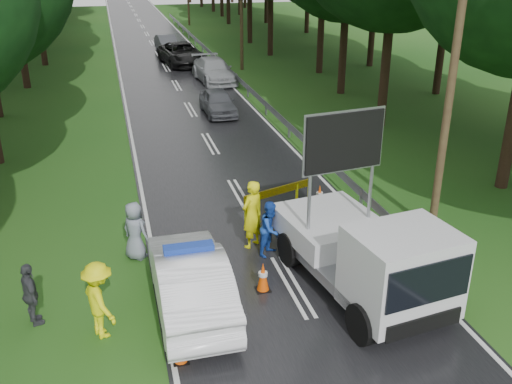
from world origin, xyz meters
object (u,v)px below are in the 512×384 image
object	(u,v)px
police_sedan	(190,280)
civilian	(271,228)
officer	(252,215)
queue_car_first	(218,102)
queue_car_fourth	(167,44)
queue_car_second	(214,70)
queue_car_third	(182,54)
work_truck	(368,254)
barrier	(278,195)

from	to	relation	value
police_sedan	civilian	size ratio (longest dim) A/B	2.94
officer	queue_car_first	xyz separation A→B (m)	(1.78, 14.42, -0.38)
queue_car_fourth	police_sedan	bearing A→B (deg)	-100.57
queue_car_second	queue_car_third	size ratio (longest dim) A/B	0.89
work_truck	queue_car_fourth	xyz separation A→B (m)	(-0.80, 37.68, -0.51)
queue_car_first	officer	bearing A→B (deg)	-97.95
queue_car_first	queue_car_fourth	distance (m)	20.06
queue_car_first	queue_car_fourth	world-z (taller)	queue_car_fourth
police_sedan	barrier	world-z (taller)	police_sedan
police_sedan	queue_car_first	distance (m)	17.51
work_truck	civilian	world-z (taller)	work_truck
queue_car_first	queue_car_fourth	xyz separation A→B (m)	(-0.45, 20.06, 0.03)
barrier	civilian	size ratio (longest dim) A/B	1.53
officer	queue_car_fourth	xyz separation A→B (m)	(1.33, 34.48, -0.35)
work_truck	officer	bearing A→B (deg)	115.27
queue_car_third	civilian	bearing A→B (deg)	-99.87
queue_car_first	queue_car_fourth	bearing A→B (deg)	90.36
work_truck	queue_car_first	size ratio (longest dim) A/B	1.51
officer	civilian	xyz separation A→B (m)	(0.42, -0.56, -0.22)
queue_car_third	queue_car_first	bearing A→B (deg)	-97.25
work_truck	barrier	world-z (taller)	work_truck
police_sedan	queue_car_third	bearing A→B (deg)	-97.64
civilian	queue_car_first	size ratio (longest dim) A/B	0.42
queue_car_third	queue_car_fourth	distance (m)	6.02
police_sedan	queue_car_second	bearing A→B (deg)	-102.20
civilian	queue_car_third	distance (m)	29.07
civilian	queue_car_second	xyz separation A→B (m)	(2.61, 22.74, -0.06)
police_sedan	civilian	xyz separation A→B (m)	(2.59, 2.07, 0.02)
police_sedan	officer	bearing A→B (deg)	-129.92
police_sedan	queue_car_fourth	distance (m)	37.28
queue_car_third	queue_car_fourth	world-z (taller)	queue_car_third
queue_car_first	queue_car_fourth	size ratio (longest dim) A/B	0.92
civilian	queue_car_first	xyz separation A→B (m)	(1.36, 14.98, -0.16)
police_sedan	queue_car_third	world-z (taller)	police_sedan
work_truck	queue_car_fourth	bearing A→B (deg)	82.83
barrier	queue_car_fourth	xyz separation A→B (m)	(0.04, 32.83, -0.13)
barrier	queue_car_third	world-z (taller)	queue_car_third
civilian	queue_car_second	size ratio (longest dim) A/B	0.32
queue_car_first	queue_car_third	distance (m)	14.06
work_truck	queue_car_second	world-z (taller)	work_truck
work_truck	queue_car_first	bearing A→B (deg)	82.75
officer	queue_car_third	bearing A→B (deg)	-131.35
queue_car_second	queue_car_third	xyz separation A→B (m)	(-1.23, 6.30, 0.06)
queue_car_fourth	queue_car_second	bearing A→B (deg)	-87.30
queue_car_second	work_truck	bearing A→B (deg)	-96.71
barrier	queue_car_third	distance (m)	26.83
civilian	queue_car_third	bearing A→B (deg)	46.32
queue_car_second	officer	bearing A→B (deg)	-102.45
police_sedan	work_truck	bearing A→B (deg)	172.15
civilian	queue_car_third	xyz separation A→B (m)	(1.39, 29.04, -0.00)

